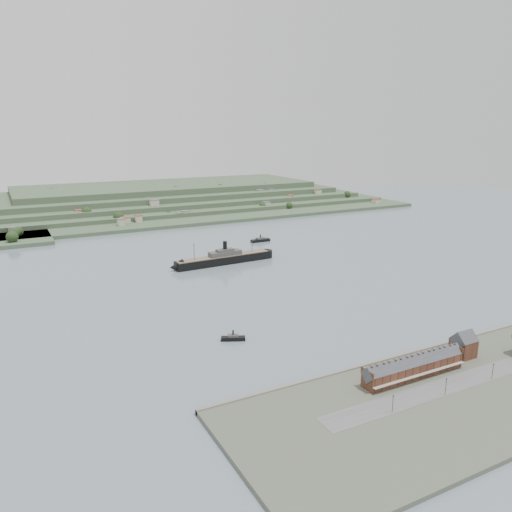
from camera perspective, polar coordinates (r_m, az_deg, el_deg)
name	(u,v)px	position (r m, az deg, el deg)	size (l,w,h in m)	color
ground	(261,282)	(381.33, 0.58, -2.95)	(1400.00, 1400.00, 0.00)	slate
near_shore	(460,391)	(245.57, 22.33, -14.09)	(220.00, 80.00, 2.60)	#4C5142
terrace_row	(414,367)	(247.07, 17.57, -11.95)	(55.60, 9.80, 11.07)	#482919
gabled_building	(463,345)	(274.92, 22.61, -9.35)	(10.40, 10.18, 14.09)	#482919
far_peninsula	(151,200)	(748.22, -11.94, 6.27)	(760.00, 309.00, 30.00)	#3A5236
steamship	(221,259)	(429.96, -4.04, -0.37)	(98.21, 16.12, 23.55)	black
tugboat	(233,338)	(279.05, -2.63, -9.33)	(13.65, 8.86, 6.03)	black
ferry_east	(260,240)	(514.31, 0.51, 1.84)	(20.66, 6.03, 7.71)	black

